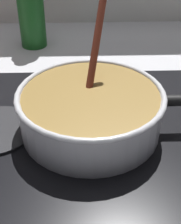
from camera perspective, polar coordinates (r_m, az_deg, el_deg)
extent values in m
cube|color=#B7B7BC|center=(0.57, 5.45, -13.97)|extent=(2.40, 1.60, 0.04)
cube|color=black|center=(0.65, 0.00, -3.36)|extent=(0.56, 0.48, 0.01)
torus|color=#592D0C|center=(0.64, 0.00, -2.66)|extent=(0.16, 0.16, 0.01)
cylinder|color=silver|center=(0.62, 0.00, 0.00)|extent=(0.27, 0.27, 0.08)
cylinder|color=olive|center=(0.62, 0.00, 0.30)|extent=(0.26, 0.26, 0.07)
torus|color=silver|center=(0.60, 0.00, 3.17)|extent=(0.28, 0.28, 0.01)
cylinder|color=#E5CC7A|center=(0.61, 1.41, 2.59)|extent=(0.04, 0.04, 0.01)
cylinder|color=beige|center=(0.66, -2.51, 5.67)|extent=(0.04, 0.04, 0.01)
cylinder|color=beige|center=(0.53, 5.12, -2.60)|extent=(0.03, 0.03, 0.01)
cylinder|color=#EDD88C|center=(0.65, 3.21, 5.13)|extent=(0.03, 0.03, 0.01)
cylinder|color=#EDD88C|center=(0.55, 0.83, -1.34)|extent=(0.03, 0.03, 0.01)
cylinder|color=maroon|center=(0.63, 1.54, 15.24)|extent=(0.06, 0.15, 0.24)
cube|color=brown|center=(0.62, -0.46, 2.85)|extent=(0.04, 0.05, 0.01)
cylinder|color=#19591E|center=(1.01, -10.32, 16.07)|extent=(0.08, 0.08, 0.17)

